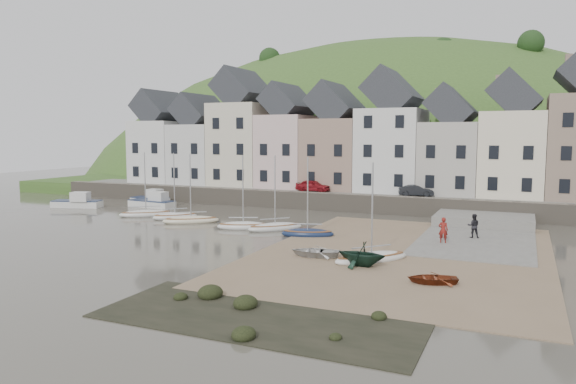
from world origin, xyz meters
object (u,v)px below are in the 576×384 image
at_px(person_dark, 474,226).
at_px(rowboat_green, 362,254).
at_px(sailboat_0, 146,214).
at_px(car_right, 416,191).
at_px(rowboat_red, 432,278).
at_px(person_red, 443,230).
at_px(rowboat_white, 315,251).
at_px(car_left, 313,186).

bearing_deg(person_dark, rowboat_green, 56.19).
height_order(sailboat_0, car_right, sailboat_0).
height_order(sailboat_0, rowboat_red, sailboat_0).
bearing_deg(car_right, sailboat_0, 104.74).
xyz_separation_m(person_red, person_dark, (1.81, 2.82, -0.02)).
height_order(rowboat_white, rowboat_red, rowboat_white).
relative_size(rowboat_green, car_right, 0.82).
bearing_deg(rowboat_green, rowboat_red, 67.69).
bearing_deg(rowboat_red, car_left, -165.49).
bearing_deg(rowboat_white, car_left, -168.86).
relative_size(rowboat_green, person_dark, 1.57).
xyz_separation_m(person_dark, car_left, (-17.76, 12.62, 1.23)).
distance_m(person_red, person_dark, 3.35).
relative_size(person_dark, car_right, 0.52).
relative_size(sailboat_0, person_dark, 3.53).
xyz_separation_m(car_left, car_right, (11.13, 0.00, -0.07)).
relative_size(rowboat_red, person_red, 1.40).
bearing_deg(person_dark, person_red, 47.99).
bearing_deg(person_red, car_left, -46.78).
distance_m(rowboat_red, car_left, 31.32).
bearing_deg(person_red, rowboat_white, 44.81).
relative_size(rowboat_green, rowboat_red, 1.10).
distance_m(sailboat_0, person_red, 27.98).
xyz_separation_m(sailboat_0, car_left, (11.93, 13.31, 1.98)).
xyz_separation_m(sailboat_0, rowboat_red, (28.86, -12.98, 0.07)).
distance_m(person_red, car_left, 22.24).
distance_m(rowboat_white, rowboat_red, 8.51).
height_order(sailboat_0, car_left, sailboat_0).
bearing_deg(person_dark, rowboat_white, 40.61).
bearing_deg(rowboat_green, rowboat_white, -106.78).
relative_size(person_red, car_left, 0.48).
height_order(sailboat_0, person_dark, sailboat_0).
bearing_deg(rowboat_red, person_red, 166.85).
distance_m(rowboat_red, car_right, 26.98).
xyz_separation_m(sailboat_0, car_right, (23.06, 13.31, 1.91)).
bearing_deg(car_right, rowboat_white, 159.71).
relative_size(person_dark, car_left, 0.47).
height_order(rowboat_white, person_red, person_red).
distance_m(person_dark, car_left, 21.82).
relative_size(sailboat_0, car_left, 1.67).
xyz_separation_m(rowboat_white, car_left, (-9.11, 22.93, 1.86)).
xyz_separation_m(rowboat_green, person_red, (3.44, 8.73, 0.23)).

